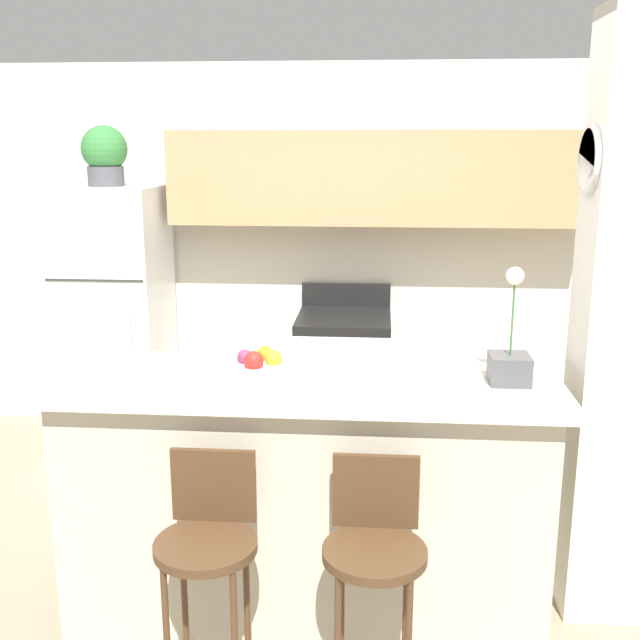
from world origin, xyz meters
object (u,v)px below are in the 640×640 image
bar_stool_left (208,545)px  potted_plant_on_fridge (105,154)px  orchid_vase (510,359)px  stove_range (343,380)px  refrigerator (115,317)px  bar_stool_right (375,552)px  fruit_bowl (259,366)px

bar_stool_left → potted_plant_on_fridge: 3.00m
bar_stool_left → orchid_vase: orchid_vase is taller
stove_range → bar_stool_left: stove_range is taller
refrigerator → orchid_vase: size_ratio=3.72×
orchid_vase → bar_stool_right: bearing=-134.6°
refrigerator → bar_stool_left: bearing=-64.0°
bar_stool_left → orchid_vase: size_ratio=2.02×
bar_stool_left → potted_plant_on_fridge: bearing=116.0°
refrigerator → orchid_vase: bearing=-39.5°
bar_stool_left → potted_plant_on_fridge: size_ratio=2.47×
orchid_vase → refrigerator: bearing=140.5°
bar_stool_left → bar_stool_right: 0.60m
bar_stool_left → orchid_vase: 1.36m
refrigerator → bar_stool_right: bearing=-53.7°
bar_stool_right → potted_plant_on_fridge: 3.29m
refrigerator → stove_range: size_ratio=1.64×
refrigerator → bar_stool_right: 3.02m
bar_stool_left → refrigerator: bearing=116.0°
stove_range → bar_stool_left: 2.47m
potted_plant_on_fridge → orchid_vase: size_ratio=0.82×
refrigerator → bar_stool_right: size_ratio=1.84×
potted_plant_on_fridge → bar_stool_right: bearing=-53.7°
refrigerator → stove_range: (1.55, 0.01, -0.41)m
orchid_vase → bar_stool_left: bearing=-154.6°
fruit_bowl → refrigerator: bearing=124.6°
stove_range → orchid_vase: bearing=-68.5°
fruit_bowl → orchid_vase: bearing=-1.3°
fruit_bowl → bar_stool_right: bearing=-48.5°
stove_range → bar_stool_left: bearing=-98.5°
refrigerator → potted_plant_on_fridge: bearing=117.1°
stove_range → bar_stool_right: size_ratio=1.13×
bar_stool_right → bar_stool_left: bearing=180.0°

